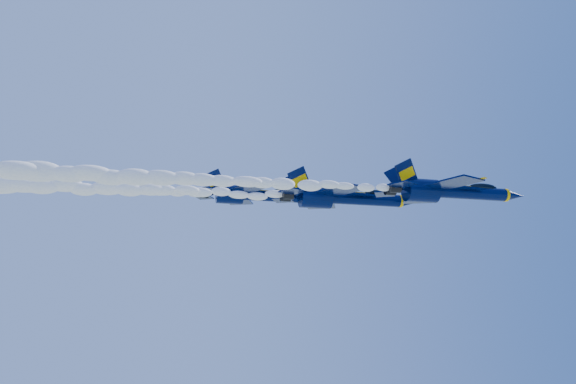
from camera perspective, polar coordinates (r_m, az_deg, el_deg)
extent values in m
cylinder|color=#000A32|center=(73.10, 18.05, -0.10)|extent=(9.58, 1.60, 1.60)
ellipsoid|color=#000A32|center=(69.81, 13.36, 0.15)|extent=(1.66, 2.87, 6.81)
cone|color=#000A32|center=(76.51, 21.98, -0.35)|extent=(2.77, 1.60, 1.60)
cylinder|color=#FFB900|center=(75.77, 21.20, -0.30)|extent=(0.37, 1.66, 1.66)
ellipsoid|color=black|center=(74.23, 19.19, 0.42)|extent=(3.83, 1.25, 1.05)
cube|color=#FFB900|center=(74.16, 19.21, 0.18)|extent=(4.47, 1.06, 0.19)
cube|color=#000A32|center=(67.12, 16.46, 0.91)|extent=(5.71, 6.76, 0.19)
cube|color=#000A32|center=(74.38, 13.19, -0.62)|extent=(5.71, 6.76, 0.19)
cube|color=#FFB900|center=(67.90, 17.54, 0.92)|extent=(2.57, 5.33, 0.11)
cube|color=#FFB900|center=(75.08, 14.20, -0.60)|extent=(2.57, 5.33, 0.11)
cube|color=#000A32|center=(68.21, 11.96, 1.82)|extent=(3.47, 1.10, 3.73)
cube|color=#000A32|center=(70.16, 11.18, 1.36)|extent=(3.47, 1.10, 3.73)
cylinder|color=black|center=(67.59, 10.82, 0.41)|extent=(1.28, 1.17, 1.17)
cylinder|color=black|center=(68.81, 10.34, 0.15)|extent=(1.28, 1.17, 1.17)
cube|color=#FFB900|center=(71.67, 15.83, 0.68)|extent=(11.71, 0.37, 0.09)
ellipsoid|color=white|center=(62.49, -8.01, 1.15)|extent=(42.66, 2.22, 2.00)
cylinder|color=#000A32|center=(76.53, 7.84, -0.73)|extent=(10.02, 1.67, 1.67)
ellipsoid|color=#000A32|center=(74.25, 2.80, -0.51)|extent=(1.74, 3.01, 7.13)
cone|color=#000A32|center=(79.11, 12.20, -0.97)|extent=(2.90, 1.67, 1.67)
cylinder|color=#FFB900|center=(78.54, 11.32, -0.92)|extent=(0.39, 1.74, 1.74)
ellipsoid|color=black|center=(77.42, 9.12, -0.20)|extent=(4.01, 1.30, 1.10)
cube|color=#FFB900|center=(77.35, 9.13, -0.44)|extent=(4.68, 1.11, 0.20)
cube|color=#000A32|center=(70.74, 5.39, 0.22)|extent=(5.97, 7.08, 0.20)
cube|color=#000A32|center=(78.99, 3.27, -1.23)|extent=(5.97, 7.08, 0.20)
cube|color=#FFB900|center=(71.28, 6.57, 0.24)|extent=(2.69, 5.58, 0.11)
cube|color=#FFB900|center=(79.48, 4.34, -1.20)|extent=(2.69, 5.58, 0.11)
cube|color=#000A32|center=(72.90, 1.20, 1.11)|extent=(3.63, 1.15, 3.90)
cube|color=#000A32|center=(75.09, 0.74, 0.69)|extent=(3.63, 1.15, 3.90)
cylinder|color=black|center=(72.55, 0.01, -0.27)|extent=(1.34, 1.23, 1.23)
cylinder|color=black|center=(73.92, -0.26, -0.51)|extent=(1.34, 1.23, 1.23)
cube|color=#FFB900|center=(75.57, 5.46, 0.03)|extent=(12.25, 0.39, 0.09)
ellipsoid|color=white|center=(71.34, -17.46, 0.34)|extent=(42.66, 2.33, 2.09)
cylinder|color=#000A32|center=(79.03, -1.54, -0.45)|extent=(8.78, 1.46, 1.46)
ellipsoid|color=#000A32|center=(77.97, -5.96, -0.25)|extent=(1.52, 2.64, 6.25)
cone|color=#000A32|center=(80.39, 2.40, -0.66)|extent=(2.54, 1.46, 1.46)
cylinder|color=#FFB900|center=(80.08, 1.60, -0.62)|extent=(0.34, 1.52, 1.52)
ellipsoid|color=black|center=(79.55, -0.37, 0.00)|extent=(3.51, 1.14, 0.97)
cube|color=#FFB900|center=(79.49, -0.37, -0.20)|extent=(4.10, 0.98, 0.18)
cube|color=#000A32|center=(74.48, -4.20, 0.37)|extent=(5.23, 6.20, 0.18)
cube|color=#000A32|center=(82.00, -5.13, -0.87)|extent=(5.23, 6.20, 0.18)
cube|color=#FFB900|center=(74.74, -3.17, 0.38)|extent=(2.35, 4.89, 0.10)
cube|color=#FFB900|center=(82.23, -4.19, -0.85)|extent=(2.35, 4.89, 0.10)
cube|color=#000A32|center=(77.08, -7.41, 1.10)|extent=(3.18, 1.00, 3.42)
cube|color=#000A32|center=(79.06, -7.58, 0.75)|extent=(3.18, 1.00, 3.42)
cylinder|color=black|center=(76.97, -8.41, -0.04)|extent=(1.17, 1.07, 1.07)
cylinder|color=black|center=(78.20, -8.51, -0.25)|extent=(1.17, 1.07, 1.07)
cube|color=#FFB900|center=(78.64, -3.62, 0.20)|extent=(10.74, 0.34, 0.08)
ellipsoid|color=white|center=(78.66, -24.48, 0.53)|extent=(42.66, 2.04, 1.84)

